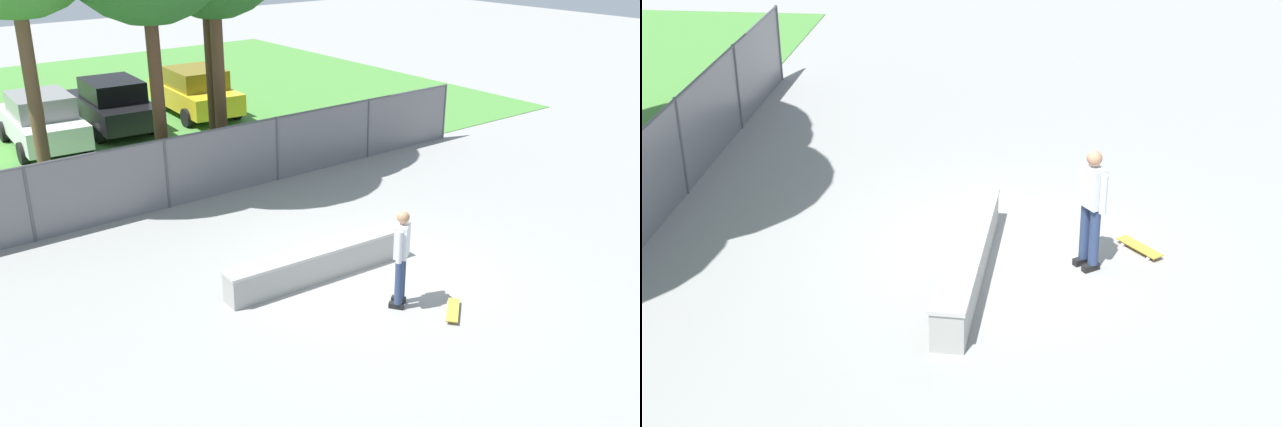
# 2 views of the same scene
# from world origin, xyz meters

# --- Properties ---
(ground_plane) EXTENTS (80.00, 80.00, 0.00)m
(ground_plane) POSITION_xyz_m (0.00, 0.00, 0.00)
(ground_plane) COLOR gray
(concrete_ledge) EXTENTS (3.86, 0.71, 0.62)m
(concrete_ledge) POSITION_xyz_m (-0.96, 0.56, 0.31)
(concrete_ledge) COLOR #999993
(concrete_ledge) RESTS_ON ground
(skateboarder) EXTENTS (0.51, 0.43, 1.82)m
(skateboarder) POSITION_xyz_m (-0.43, -1.15, 1.01)
(skateboarder) COLOR black
(skateboarder) RESTS_ON ground
(skateboard) EXTENTS (0.74, 0.66, 0.09)m
(skateboard) POSITION_xyz_m (0.11, -1.94, 0.07)
(skateboard) COLOR gold
(skateboard) RESTS_ON ground
(chainlink_fence) EXTENTS (15.80, 0.07, 1.71)m
(chainlink_fence) POSITION_xyz_m (0.00, 5.57, 0.93)
(chainlink_fence) COLOR #4C4C51
(chainlink_fence) RESTS_ON ground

